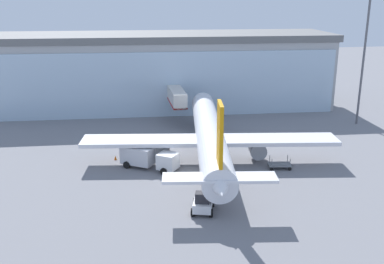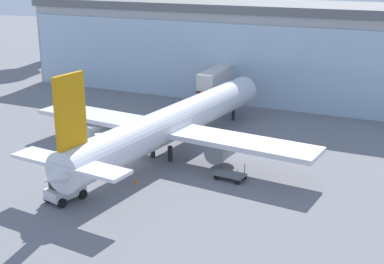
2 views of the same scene
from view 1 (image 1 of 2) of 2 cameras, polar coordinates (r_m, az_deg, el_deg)
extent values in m
plane|color=slate|center=(54.32, -0.48, -5.31)|extent=(240.00, 240.00, 0.00)
cube|color=#A7A7A7|center=(85.58, -4.19, 7.40)|extent=(63.85, 18.47, 12.54)
cube|color=silver|center=(78.06, -3.92, 5.98)|extent=(61.81, 3.49, 11.29)
cube|color=slate|center=(84.68, -4.29, 11.98)|extent=(65.12, 18.84, 1.20)
cube|color=beige|center=(76.10, -2.12, 4.81)|extent=(2.22, 12.19, 2.40)
cube|color=red|center=(76.34, -2.11, 4.04)|extent=(2.27, 12.19, 0.30)
cylinder|color=#4C4C51|center=(81.16, -2.53, 3.54)|extent=(0.70, 0.70, 3.26)
cylinder|color=#59595E|center=(77.67, 20.90, 8.20)|extent=(0.36, 0.36, 20.26)
cylinder|color=silver|center=(58.30, 2.19, -0.19)|extent=(8.28, 33.94, 3.56)
cone|color=silver|center=(74.56, 1.37, 3.70)|extent=(3.95, 3.47, 3.56)
cone|color=silver|center=(42.54, 3.63, -7.02)|extent=(3.74, 4.41, 3.20)
cube|color=silver|center=(56.81, 2.29, -1.05)|extent=(32.53, 8.70, 0.50)
cube|color=silver|center=(43.24, 3.53, -5.83)|extent=(11.23, 3.93, 0.30)
cube|color=orange|center=(42.24, 3.57, -0.26)|extent=(0.81, 3.22, 5.99)
cylinder|color=gray|center=(57.65, -3.85, -2.21)|extent=(2.53, 3.46, 2.10)
cylinder|color=gray|center=(58.43, 8.25, -2.09)|extent=(2.53, 3.46, 2.10)
cylinder|color=black|center=(56.55, 1.25, -3.51)|extent=(0.50, 0.50, 1.60)
cylinder|color=black|center=(56.69, 3.41, -3.49)|extent=(0.50, 0.50, 1.60)
cylinder|color=black|center=(72.32, 1.47, 1.15)|extent=(0.40, 0.40, 1.60)
cube|color=silver|center=(54.45, -3.07, -3.70)|extent=(3.05, 3.05, 1.90)
cube|color=silver|center=(56.34, -6.88, -2.91)|extent=(4.55, 4.06, 2.20)
cylinder|color=black|center=(55.70, -2.54, -4.24)|extent=(0.91, 0.75, 0.90)
cylinder|color=black|center=(53.89, -3.59, -5.02)|extent=(0.91, 0.75, 0.90)
cylinder|color=black|center=(58.09, -7.13, -3.44)|extent=(0.91, 0.75, 0.90)
cylinder|color=black|center=(56.36, -8.29, -4.15)|extent=(0.91, 0.75, 0.90)
cube|color=slate|center=(56.78, 11.06, -4.06)|extent=(3.01, 2.00, 0.16)
cylinder|color=black|center=(57.78, 11.99, -4.06)|extent=(0.45, 0.18, 0.44)
cylinder|color=slate|center=(57.49, 12.04, -3.29)|extent=(0.08, 0.08, 0.90)
cylinder|color=black|center=(56.48, 12.30, -4.59)|extent=(0.45, 0.18, 0.44)
cylinder|color=slate|center=(56.18, 12.35, -3.80)|extent=(0.08, 0.08, 0.90)
cylinder|color=black|center=(57.32, 9.80, -4.10)|extent=(0.45, 0.18, 0.44)
cylinder|color=slate|center=(57.03, 9.84, -3.32)|extent=(0.08, 0.08, 0.90)
cylinder|color=black|center=(56.01, 10.06, -4.64)|extent=(0.45, 0.18, 0.44)
cylinder|color=slate|center=(55.71, 10.11, -3.84)|extent=(0.08, 0.08, 0.90)
cube|color=silver|center=(45.14, 1.40, -9.04)|extent=(2.61, 3.57, 0.90)
cube|color=#26262B|center=(44.15, 1.34, -8.30)|extent=(1.62, 1.35, 1.00)
cylinder|color=black|center=(46.41, 0.40, -8.88)|extent=(0.56, 0.87, 0.80)
cylinder|color=black|center=(46.28, 2.64, -8.98)|extent=(0.56, 0.87, 0.80)
cylinder|color=black|center=(44.42, 0.09, -10.14)|extent=(0.56, 0.87, 0.80)
cylinder|color=black|center=(44.29, 2.45, -10.25)|extent=(0.56, 0.87, 0.80)
cone|color=orange|center=(50.88, 4.52, -6.65)|extent=(0.36, 0.36, 0.55)
cone|color=orange|center=(59.49, -9.69, -3.23)|extent=(0.36, 0.36, 0.55)
camera|label=2|loc=(34.22, 71.54, 3.15)|focal=50.00mm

